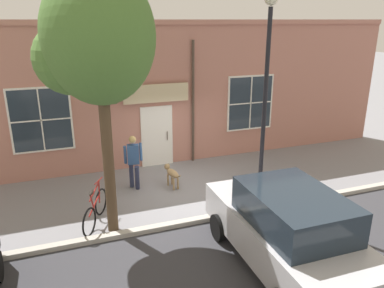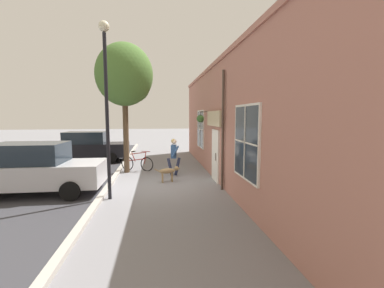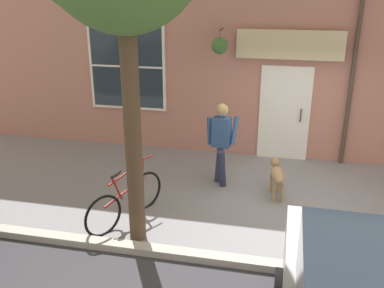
{
  "view_description": "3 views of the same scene",
  "coord_description": "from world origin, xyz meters",
  "px_view_note": "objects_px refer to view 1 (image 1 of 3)",
  "views": [
    {
      "loc": [
        9.76,
        -3.27,
        4.86
      ],
      "look_at": [
        0.08,
        0.28,
        1.42
      ],
      "focal_mm": 35.0,
      "sensor_mm": 36.0,
      "label": 1
    },
    {
      "loc": [
        0.19,
        9.92,
        2.64
      ],
      "look_at": [
        -1.34,
        -1.16,
        1.43
      ],
      "focal_mm": 24.0,
      "sensor_mm": 36.0,
      "label": 2
    },
    {
      "loc": [
        7.09,
        -0.27,
        3.79
      ],
      "look_at": [
        0.18,
        -1.76,
        1.08
      ],
      "focal_mm": 40.0,
      "sensor_mm": 36.0,
      "label": 3
    }
  ],
  "objects_px": {
    "parked_car_mid_block": "(287,229)",
    "dog_on_leash": "(172,173)",
    "street_tree_by_curb": "(94,42)",
    "leaning_bicycle": "(95,210)",
    "street_lamp": "(266,77)",
    "pedestrian_walking": "(133,157)"
  },
  "relations": [
    {
      "from": "parked_car_mid_block",
      "to": "dog_on_leash",
      "type": "bearing_deg",
      "value": -167.49
    },
    {
      "from": "street_tree_by_curb",
      "to": "leaning_bicycle",
      "type": "height_order",
      "value": "street_tree_by_curb"
    },
    {
      "from": "leaning_bicycle",
      "to": "parked_car_mid_block",
      "type": "distance_m",
      "value": 4.67
    },
    {
      "from": "street_tree_by_curb",
      "to": "parked_car_mid_block",
      "type": "bearing_deg",
      "value": 49.43
    },
    {
      "from": "street_tree_by_curb",
      "to": "street_lamp",
      "type": "xyz_separation_m",
      "value": [
        0.16,
        4.06,
        -0.9
      ]
    },
    {
      "from": "parked_car_mid_block",
      "to": "street_lamp",
      "type": "height_order",
      "value": "street_lamp"
    },
    {
      "from": "pedestrian_walking",
      "to": "street_lamp",
      "type": "xyz_separation_m",
      "value": [
        2.26,
        2.97,
        2.53
      ]
    },
    {
      "from": "leaning_bicycle",
      "to": "street_tree_by_curb",
      "type": "bearing_deg",
      "value": 32.65
    },
    {
      "from": "dog_on_leash",
      "to": "leaning_bicycle",
      "type": "bearing_deg",
      "value": -59.62
    },
    {
      "from": "pedestrian_walking",
      "to": "parked_car_mid_block",
      "type": "distance_m",
      "value": 5.27
    },
    {
      "from": "dog_on_leash",
      "to": "street_tree_by_curb",
      "type": "xyz_separation_m",
      "value": [
        1.81,
        -2.18,
        3.98
      ]
    },
    {
      "from": "street_lamp",
      "to": "leaning_bicycle",
      "type": "bearing_deg",
      "value": -97.21
    },
    {
      "from": "street_lamp",
      "to": "dog_on_leash",
      "type": "bearing_deg",
      "value": -136.32
    },
    {
      "from": "dog_on_leash",
      "to": "pedestrian_walking",
      "type": "bearing_deg",
      "value": -104.71
    },
    {
      "from": "dog_on_leash",
      "to": "street_tree_by_curb",
      "type": "bearing_deg",
      "value": -50.29
    },
    {
      "from": "street_tree_by_curb",
      "to": "parked_car_mid_block",
      "type": "distance_m",
      "value": 5.49
    },
    {
      "from": "parked_car_mid_block",
      "to": "leaning_bicycle",
      "type": "bearing_deg",
      "value": -132.21
    },
    {
      "from": "leaning_bicycle",
      "to": "street_lamp",
      "type": "xyz_separation_m",
      "value": [
        0.54,
        4.31,
        3.14
      ]
    },
    {
      "from": "parked_car_mid_block",
      "to": "street_lamp",
      "type": "relative_size",
      "value": 0.79
    },
    {
      "from": "pedestrian_walking",
      "to": "leaning_bicycle",
      "type": "distance_m",
      "value": 2.25
    },
    {
      "from": "leaning_bicycle",
      "to": "parked_car_mid_block",
      "type": "relative_size",
      "value": 0.37
    },
    {
      "from": "street_tree_by_curb",
      "to": "leaning_bicycle",
      "type": "bearing_deg",
      "value": -147.35
    }
  ]
}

